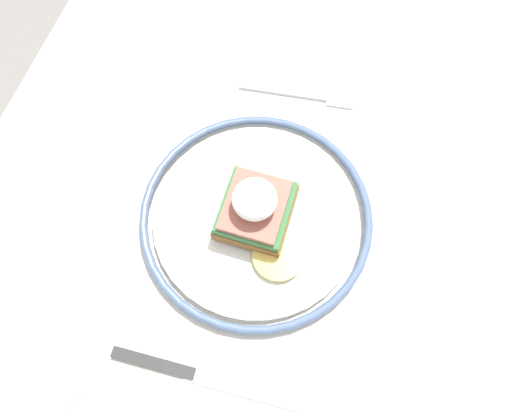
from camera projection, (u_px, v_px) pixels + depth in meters
ground_plane at (262, 319)px, 1.26m from camera, size 6.00×6.00×0.00m
dining_table at (268, 241)px, 0.70m from camera, size 1.11×0.74×0.72m
plate at (256, 217)px, 0.58m from camera, size 0.27×0.27×0.02m
sandwich at (256, 209)px, 0.55m from camera, size 0.11×0.11×0.07m
fork at (303, 95)px, 0.66m from camera, size 0.03×0.15×0.00m
knife at (190, 373)px, 0.52m from camera, size 0.02×0.21×0.01m
napkin at (4, 399)px, 0.51m from camera, size 0.13×0.15×0.01m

